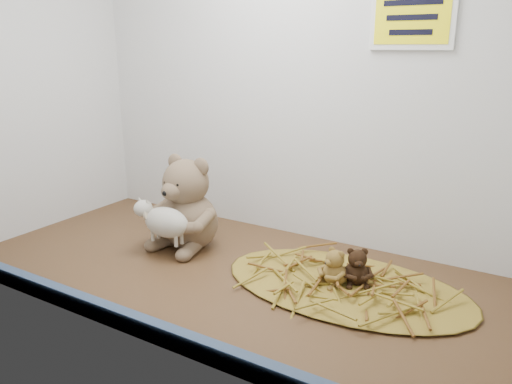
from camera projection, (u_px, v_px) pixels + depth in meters
The scene contains 8 objects.
alcove_shell at pixel (244, 66), 107.83cm from camera, with size 120.40×60.20×90.40cm.
front_rail at pixel (132, 322), 88.97cm from camera, with size 119.28×2.20×3.60cm, color #344864.
straw_bed at pixel (345, 285), 105.54cm from camera, with size 54.34×31.55×1.05cm, color brown.
main_teddy at pixel (188, 202), 124.62cm from camera, with size 18.88×19.93×23.41cm, color #80644F, non-canonical shape.
toy_lamb at pixel (166, 222), 118.54cm from camera, with size 15.72×9.60×10.16cm, color beige, non-canonical shape.
mini_teddy_tan at pixel (335, 266), 104.20cm from camera, with size 6.43×6.79×7.98cm, color olive, non-canonical shape.
mini_teddy_brown at pixel (357, 265), 104.32cm from camera, with size 6.50×6.86×8.06cm, color black, non-canonical shape.
wall_sign at pixel (412, 18), 106.86cm from camera, with size 16.00×1.20×11.00cm, color yellow.
Camera 1 is at (59.82, -84.73, 49.17)cm, focal length 35.00 mm.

